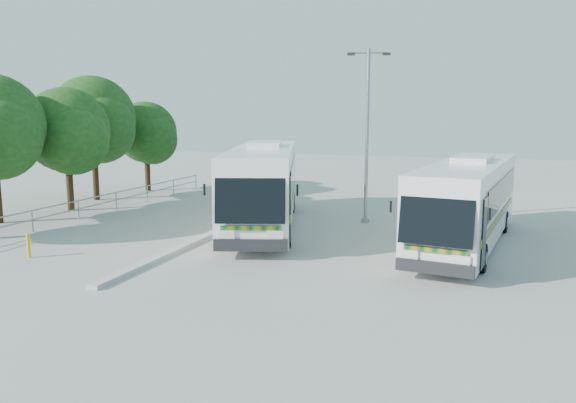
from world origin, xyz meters
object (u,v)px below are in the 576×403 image
(tree_far_c, at_px, (68,130))
(bollard, at_px, (29,246))
(coach_adjacent, at_px, (467,201))
(coach_main, at_px, (264,183))
(lamppost, at_px, (367,128))
(tree_far_e, at_px, (147,133))
(tree_far_d, at_px, (94,119))

(tree_far_c, bearing_deg, bollard, -58.70)
(coach_adjacent, bearing_deg, coach_main, -179.58)
(lamppost, bearing_deg, coach_main, -169.00)
(tree_far_c, height_order, lamppost, lamppost)
(coach_main, height_order, bollard, coach_main)
(tree_far_e, height_order, lamppost, lamppost)
(tree_far_c, xyz_separation_m, coach_main, (11.13, -0.51, -2.29))
(tree_far_d, height_order, coach_main, tree_far_d)
(bollard, bearing_deg, tree_far_d, 117.58)
(tree_far_d, distance_m, coach_adjacent, 22.10)
(tree_far_d, distance_m, lamppost, 16.72)
(coach_adjacent, bearing_deg, tree_far_c, -176.99)
(tree_far_d, bearing_deg, lamppost, -6.65)
(tree_far_c, relative_size, coach_main, 0.49)
(coach_adjacent, bearing_deg, lamppost, 151.22)
(tree_far_d, distance_m, coach_main, 13.33)
(tree_far_e, distance_m, coach_adjacent, 22.88)
(coach_main, bearing_deg, tree_far_e, 126.15)
(coach_adjacent, bearing_deg, tree_far_d, 173.57)
(tree_far_c, relative_size, coach_adjacent, 0.54)
(coach_main, height_order, coach_adjacent, coach_main)
(tree_far_c, distance_m, bollard, 10.84)
(tree_far_e, xyz_separation_m, coach_main, (11.64, -8.71, -1.91))
(tree_far_d, relative_size, tree_far_e, 1.24)
(coach_adjacent, xyz_separation_m, bollard, (-14.77, -7.01, -1.34))
(tree_far_c, relative_size, tree_far_e, 1.10)
(coach_main, height_order, lamppost, lamppost)
(tree_far_c, xyz_separation_m, tree_far_e, (-0.51, 8.20, -0.37))
(tree_far_e, bearing_deg, coach_adjacent, -25.63)
(coach_main, distance_m, bollard, 10.16)
(tree_far_c, height_order, bollard, tree_far_c)
(tree_far_e, bearing_deg, bollard, -71.09)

